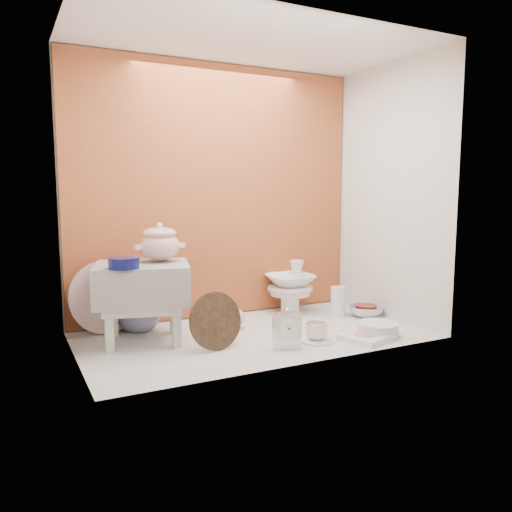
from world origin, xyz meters
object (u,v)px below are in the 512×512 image
Objects in this scene: soup_tureen at (160,242)px; blue_white_vase at (139,308)px; crystal_bowl at (366,311)px; mantel_clock at (287,329)px; floral_platter at (106,297)px; plush_pig at (230,318)px; dinner_plate_stack at (378,329)px; porcelain_tower at (290,287)px; step_stool at (143,303)px; gold_rim_teacup at (317,331)px.

soup_tureen reaches higher than blue_white_vase.
mantel_clock is at bearing -156.24° from crystal_bowl.
floral_platter is 1.92× the size of crystal_bowl.
mantel_clock is at bearing -63.39° from plush_pig.
dinner_plate_stack is at bearing -25.80° from soup_tureen.
plush_pig is at bearing -21.35° from floral_platter.
porcelain_tower is at bearing -1.83° from blue_white_vase.
crystal_bowl is at bearing -13.18° from floral_platter.
crystal_bowl is (0.86, -0.10, -0.03)m from plush_pig.
mantel_clock is at bearing 176.13° from dinner_plate_stack.
porcelain_tower is (0.97, 0.19, -0.03)m from step_stool.
porcelain_tower is at bearing 26.43° from step_stool.
floral_platter is 1.45m from dinner_plate_stack.
floral_platter reaches higher than dinner_plate_stack.
mantel_clock reaches higher than dinner_plate_stack.
plush_pig is 0.67× the size of porcelain_tower.
blue_white_vase is 1.13× the size of dinner_plate_stack.
dinner_plate_stack is at bearing -77.23° from porcelain_tower.
porcelain_tower reaches higher than gold_rim_teacup.
porcelain_tower is at bearing -3.00° from floral_platter.
step_stool is at bearing -169.02° from porcelain_tower.
plush_pig is at bearing 143.70° from dinner_plate_stack.
plush_pig is 1.07× the size of crystal_bowl.
step_stool is at bearing -60.84° from floral_platter.
mantel_clock is at bearing -20.60° from step_stool.
crystal_bowl is at bearing -38.15° from porcelain_tower.
step_stool reaches higher than mantel_clock.
gold_rim_teacup is at bearing -108.08° from porcelain_tower.
step_stool reaches higher than crystal_bowl.
blue_white_vase is (0.03, 0.22, -0.07)m from step_stool.
blue_white_vase reaches higher than crystal_bowl.
step_stool is at bearing 157.48° from dinner_plate_stack.
step_stool is 0.50m from plush_pig.
mantel_clock is at bearing -171.01° from gold_rim_teacup.
step_stool is 0.28m from floral_platter.
porcelain_tower is (-0.15, 0.65, 0.13)m from dinner_plate_stack.
mantel_clock is (0.73, -0.68, -0.10)m from floral_platter.
soup_tureen is 0.45m from floral_platter.
dinner_plate_stack is at bearing -120.77° from crystal_bowl.
porcelain_tower is at bearing 71.92° from gold_rim_teacup.
step_stool is 1.38× the size of porcelain_tower.
blue_white_vase is at bearing 143.87° from mantel_clock.
blue_white_vase is 0.94m from porcelain_tower.
blue_white_vase is 0.97m from gold_rim_teacup.
soup_tureen is 0.43m from blue_white_vase.
blue_white_vase is at bearing -9.51° from floral_platter.
plush_pig is at bearing -159.46° from porcelain_tower.
blue_white_vase is 1.35m from crystal_bowl.
step_stool is at bearing 175.78° from crystal_bowl.
gold_rim_teacup is 0.50× the size of dinner_plate_stack.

